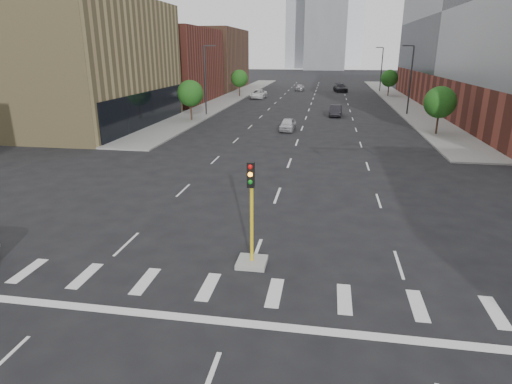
% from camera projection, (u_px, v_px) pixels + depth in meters
% --- Properties ---
extents(sidewalk_left_far, '(5.00, 92.00, 0.15)m').
position_uv_depth(sidewalk_left_far, '(233.00, 97.00, 80.83)').
color(sidewalk_left_far, gray).
rests_on(sidewalk_left_far, ground).
extents(sidewalk_right_far, '(5.00, 92.00, 0.15)m').
position_uv_depth(sidewalk_right_far, '(398.00, 100.00, 76.15)').
color(sidewalk_right_far, gray).
rests_on(sidewalk_right_far, ground).
extents(building_left_mid, '(20.00, 24.00, 14.00)m').
position_uv_depth(building_left_mid, '(62.00, 63.00, 48.77)').
color(building_left_mid, '#988656').
rests_on(building_left_mid, ground).
extents(building_left_far_a, '(20.00, 22.00, 12.00)m').
position_uv_depth(building_left_far_a, '(152.00, 65.00, 73.42)').
color(building_left_far_a, brown).
rests_on(building_left_far_a, ground).
extents(building_left_far_b, '(20.00, 24.00, 13.00)m').
position_uv_depth(building_left_far_b, '(196.00, 59.00, 97.61)').
color(building_left_far_b, brown).
rests_on(building_left_far_b, ground).
extents(tower_mid, '(18.00, 18.00, 44.00)m').
position_uv_depth(tower_mid, '(326.00, 18.00, 189.55)').
color(tower_mid, slate).
rests_on(tower_mid, ground).
extents(median_traffic_signal, '(1.20, 1.20, 4.40)m').
position_uv_depth(median_traffic_signal, '(252.00, 243.00, 17.32)').
color(median_traffic_signal, '#999993').
rests_on(median_traffic_signal, ground).
extents(streetlight_right_a, '(1.60, 0.22, 9.07)m').
position_uv_depth(streetlight_right_a, '(410.00, 77.00, 57.06)').
color(streetlight_right_a, '#2D2D30').
rests_on(streetlight_right_a, ground).
extents(streetlight_right_b, '(1.60, 0.22, 9.07)m').
position_uv_depth(streetlight_right_b, '(381.00, 67.00, 89.83)').
color(streetlight_right_b, '#2D2D30').
rests_on(streetlight_right_b, ground).
extents(streetlight_left, '(1.60, 0.22, 9.07)m').
position_uv_depth(streetlight_left, '(206.00, 77.00, 56.56)').
color(streetlight_left, '#2D2D30').
rests_on(streetlight_left, ground).
extents(tree_left_near, '(3.20, 3.20, 4.85)m').
position_uv_depth(tree_left_near, '(190.00, 93.00, 52.48)').
color(tree_left_near, '#382619').
rests_on(tree_left_near, ground).
extents(tree_left_far, '(3.20, 3.20, 4.85)m').
position_uv_depth(tree_left_far, '(239.00, 78.00, 80.57)').
color(tree_left_far, '#382619').
rests_on(tree_left_far, ground).
extents(tree_right_near, '(3.20, 3.20, 4.85)m').
position_uv_depth(tree_right_near, '(440.00, 102.00, 43.43)').
color(tree_right_near, '#382619').
rests_on(tree_right_near, ground).
extents(tree_right_far, '(3.20, 3.20, 4.85)m').
position_uv_depth(tree_right_far, '(389.00, 78.00, 80.88)').
color(tree_right_far, '#382619').
rests_on(tree_right_far, ground).
extents(car_near_left, '(1.75, 3.99, 1.34)m').
position_uv_depth(car_near_left, '(288.00, 124.00, 46.96)').
color(car_near_left, silver).
rests_on(car_near_left, ground).
extents(car_mid_right, '(1.82, 4.47, 1.44)m').
position_uv_depth(car_mid_right, '(336.00, 111.00, 57.25)').
color(car_mid_right, black).
rests_on(car_mid_right, ground).
extents(car_far_left, '(2.70, 5.58, 1.53)m').
position_uv_depth(car_far_left, '(258.00, 94.00, 78.75)').
color(car_far_left, silver).
rests_on(car_far_left, ground).
extents(car_deep_right, '(3.27, 6.11, 1.68)m').
position_uv_depth(car_deep_right, '(340.00, 88.00, 91.05)').
color(car_deep_right, black).
rests_on(car_deep_right, ground).
extents(car_distant, '(1.93, 4.32, 1.44)m').
position_uv_depth(car_distant, '(300.00, 87.00, 93.48)').
color(car_distant, '#A09FA3').
rests_on(car_distant, ground).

